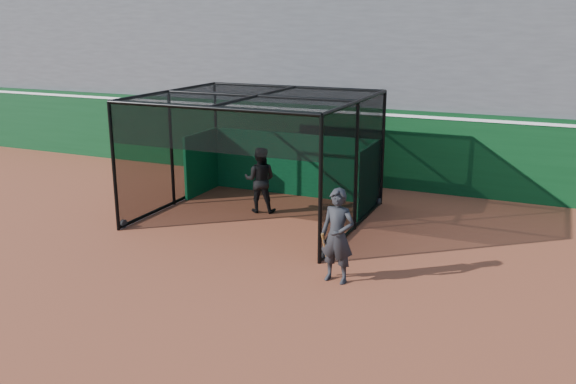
% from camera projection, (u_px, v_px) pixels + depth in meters
% --- Properties ---
extents(ground, '(120.00, 120.00, 0.00)m').
position_uv_depth(ground, '(199.00, 273.00, 12.84)').
color(ground, brown).
rests_on(ground, ground).
extents(outfield_wall, '(50.00, 0.50, 2.50)m').
position_uv_depth(outfield_wall, '(335.00, 143.00, 19.99)').
color(outfield_wall, '#093314').
rests_on(outfield_wall, ground).
extents(grandstand, '(50.00, 7.85, 8.95)m').
position_uv_depth(grandstand, '(371.00, 40.00, 22.46)').
color(grandstand, '#4C4C4F').
rests_on(grandstand, ground).
extents(batting_cage, '(5.56, 5.07, 3.26)m').
position_uv_depth(batting_cage, '(258.00, 158.00, 16.20)').
color(batting_cage, black).
rests_on(batting_cage, ground).
extents(batter, '(1.04, 0.90, 1.82)m').
position_uv_depth(batter, '(260.00, 180.00, 16.80)').
color(batter, black).
rests_on(batter, ground).
extents(on_deck_player, '(0.75, 0.53, 1.95)m').
position_uv_depth(on_deck_player, '(337.00, 236.00, 12.19)').
color(on_deck_player, black).
rests_on(on_deck_player, ground).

